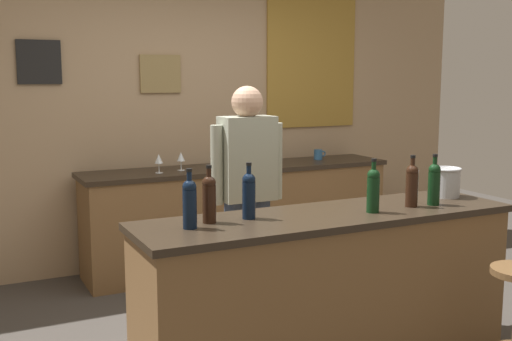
{
  "coord_description": "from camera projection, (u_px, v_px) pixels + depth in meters",
  "views": [
    {
      "loc": [
        -1.88,
        -3.29,
        1.68
      ],
      "look_at": [
        -0.03,
        0.45,
        1.05
      ],
      "focal_mm": 43.79,
      "sensor_mm": 36.0,
      "label": 1
    }
  ],
  "objects": [
    {
      "name": "bar_counter",
      "position": [
        327.0,
        292.0,
        3.57
      ],
      "size": [
        2.23,
        0.6,
        0.92
      ],
      "color": "brown",
      "rests_on": "ground_plane"
    },
    {
      "name": "wine_bottle_b",
      "position": [
        209.0,
        197.0,
        3.25
      ],
      "size": [
        0.07,
        0.07,
        0.31
      ],
      "color": "black",
      "rests_on": "bar_counter"
    },
    {
      "name": "wine_bottle_e",
      "position": [
        412.0,
        184.0,
        3.65
      ],
      "size": [
        0.07,
        0.07,
        0.31
      ],
      "color": "black",
      "rests_on": "bar_counter"
    },
    {
      "name": "wine_bottle_d",
      "position": [
        373.0,
        189.0,
        3.5
      ],
      "size": [
        0.07,
        0.07,
        0.31
      ],
      "color": "black",
      "rests_on": "bar_counter"
    },
    {
      "name": "wine_glass_a",
      "position": [
        159.0,
        160.0,
        5.07
      ],
      "size": [
        0.07,
        0.07,
        0.16
      ],
      "color": "silver",
      "rests_on": "side_counter"
    },
    {
      "name": "side_counter",
      "position": [
        240.0,
        216.0,
        5.56
      ],
      "size": [
        2.79,
        0.56,
        0.9
      ],
      "color": "brown",
      "rests_on": "ground_plane"
    },
    {
      "name": "bartender",
      "position": [
        247.0,
        189.0,
        4.17
      ],
      "size": [
        0.52,
        0.21,
        1.62
      ],
      "color": "#384766",
      "rests_on": "ground_plane"
    },
    {
      "name": "wine_bottle_f",
      "position": [
        434.0,
        182.0,
        3.71
      ],
      "size": [
        0.07,
        0.07,
        0.31
      ],
      "color": "black",
      "rests_on": "bar_counter"
    },
    {
      "name": "wine_bottle_a",
      "position": [
        190.0,
        202.0,
        3.13
      ],
      "size": [
        0.07,
        0.07,
        0.31
      ],
      "color": "black",
      "rests_on": "bar_counter"
    },
    {
      "name": "wine_bottle_c",
      "position": [
        249.0,
        194.0,
        3.34
      ],
      "size": [
        0.07,
        0.07,
        0.31
      ],
      "color": "black",
      "rests_on": "bar_counter"
    },
    {
      "name": "back_wall",
      "position": [
        184.0,
        106.0,
        5.59
      ],
      "size": [
        6.0,
        0.09,
        2.8
      ],
      "color": "tan",
      "rests_on": "ground_plane"
    },
    {
      "name": "ice_bucket",
      "position": [
        446.0,
        182.0,
        3.96
      ],
      "size": [
        0.19,
        0.19,
        0.19
      ],
      "color": "#B7BABF",
      "rests_on": "bar_counter"
    },
    {
      "name": "coffee_mug",
      "position": [
        318.0,
        155.0,
        5.91
      ],
      "size": [
        0.12,
        0.08,
        0.09
      ],
      "color": "#336699",
      "rests_on": "side_counter"
    },
    {
      "name": "wine_glass_c",
      "position": [
        271.0,
        152.0,
        5.58
      ],
      "size": [
        0.07,
        0.07,
        0.16
      ],
      "color": "silver",
      "rests_on": "side_counter"
    },
    {
      "name": "wine_glass_b",
      "position": [
        181.0,
        157.0,
        5.21
      ],
      "size": [
        0.07,
        0.07,
        0.16
      ],
      "color": "silver",
      "rests_on": "side_counter"
    }
  ]
}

